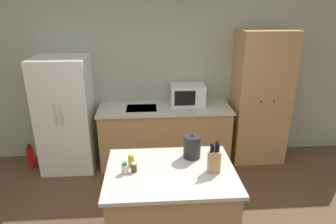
# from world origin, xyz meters

# --- Properties ---
(wall_back) EXTENTS (7.20, 0.06, 2.60)m
(wall_back) POSITION_xyz_m (0.00, 2.33, 1.30)
(wall_back) COLOR #9EA393
(wall_back) RESTS_ON ground_plane
(refrigerator) EXTENTS (0.74, 0.69, 1.67)m
(refrigerator) POSITION_xyz_m (-1.29, 1.97, 0.84)
(refrigerator) COLOR white
(refrigerator) RESTS_ON ground_plane
(back_counter) EXTENTS (1.97, 0.65, 0.90)m
(back_counter) POSITION_xyz_m (0.15, 1.99, 0.45)
(back_counter) COLOR tan
(back_counter) RESTS_ON ground_plane
(pantry_cabinet) EXTENTS (0.79, 0.58, 2.01)m
(pantry_cabinet) POSITION_xyz_m (1.60, 2.02, 1.01)
(pantry_cabinet) COLOR tan
(pantry_cabinet) RESTS_ON ground_plane
(kitchen_island) EXTENTS (1.21, 0.91, 0.91)m
(kitchen_island) POSITION_xyz_m (0.10, 0.24, 0.46)
(kitchen_island) COLOR tan
(kitchen_island) RESTS_ON ground_plane
(microwave) EXTENTS (0.51, 0.36, 0.31)m
(microwave) POSITION_xyz_m (0.50, 2.10, 1.06)
(microwave) COLOR white
(microwave) RESTS_ON back_counter
(knife_block) EXTENTS (0.11, 0.07, 0.31)m
(knife_block) POSITION_xyz_m (0.49, 0.18, 1.02)
(knife_block) COLOR tan
(knife_block) RESTS_ON kitchen_island
(spice_bottle_tall_dark) EXTENTS (0.05, 0.05, 0.09)m
(spice_bottle_tall_dark) POSITION_xyz_m (-0.24, 0.24, 0.95)
(spice_bottle_tall_dark) COLOR #563319
(spice_bottle_tall_dark) RESTS_ON kitchen_island
(spice_bottle_short_red) EXTENTS (0.06, 0.06, 0.13)m
(spice_bottle_short_red) POSITION_xyz_m (-0.27, 0.34, 0.97)
(spice_bottle_short_red) COLOR gold
(spice_bottle_short_red) RESTS_ON kitchen_island
(spice_bottle_amber_oil) EXTENTS (0.06, 0.06, 0.11)m
(spice_bottle_amber_oil) POSITION_xyz_m (-0.32, 0.22, 0.96)
(spice_bottle_amber_oil) COLOR beige
(spice_bottle_amber_oil) RESTS_ON kitchen_island
(kettle) EXTENTS (0.17, 0.17, 0.26)m
(kettle) POSITION_xyz_m (0.33, 0.47, 1.02)
(kettle) COLOR #232326
(kettle) RESTS_ON kitchen_island
(fire_extinguisher) EXTENTS (0.11, 0.11, 0.38)m
(fire_extinguisher) POSITION_xyz_m (-1.88, 1.95, 0.17)
(fire_extinguisher) COLOR red
(fire_extinguisher) RESTS_ON ground_plane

